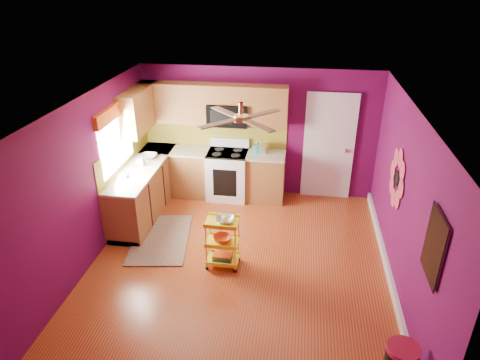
# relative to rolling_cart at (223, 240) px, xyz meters

# --- Properties ---
(ground) EXTENTS (5.00, 5.00, 0.00)m
(ground) POSITION_rel_rolling_cart_xyz_m (0.24, 0.03, -0.45)
(ground) COLOR maroon
(ground) RESTS_ON ground
(room_envelope) EXTENTS (4.54, 5.04, 2.52)m
(room_envelope) POSITION_rel_rolling_cart_xyz_m (0.26, 0.03, 1.18)
(room_envelope) COLOR #5A0A43
(room_envelope) RESTS_ON ground
(lower_cabinets) EXTENTS (2.81, 2.31, 0.94)m
(lower_cabinets) POSITION_rel_rolling_cart_xyz_m (-1.11, 1.85, -0.02)
(lower_cabinets) COLOR brown
(lower_cabinets) RESTS_ON ground
(electric_range) EXTENTS (0.76, 0.66, 1.13)m
(electric_range) POSITION_rel_rolling_cart_xyz_m (-0.31, 2.21, 0.03)
(electric_range) COLOR white
(electric_range) RESTS_ON ground
(upper_cabinetry) EXTENTS (2.80, 2.30, 1.26)m
(upper_cabinetry) POSITION_rel_rolling_cart_xyz_m (-1.01, 2.21, 1.35)
(upper_cabinetry) COLOR brown
(upper_cabinetry) RESTS_ON ground
(left_window) EXTENTS (0.08, 1.35, 1.08)m
(left_window) POSITION_rel_rolling_cart_xyz_m (-1.98, 1.08, 1.29)
(left_window) COLOR white
(left_window) RESTS_ON ground
(panel_door) EXTENTS (0.95, 0.11, 2.15)m
(panel_door) POSITION_rel_rolling_cart_xyz_m (1.59, 2.50, 0.57)
(panel_door) COLOR white
(panel_door) RESTS_ON ground
(right_wall_art) EXTENTS (0.04, 2.74, 1.04)m
(right_wall_art) POSITION_rel_rolling_cart_xyz_m (2.46, -0.30, 0.99)
(right_wall_art) COLOR black
(right_wall_art) RESTS_ON ground
(ceiling_fan) EXTENTS (1.01, 1.01, 0.26)m
(ceiling_fan) POSITION_rel_rolling_cart_xyz_m (0.24, 0.23, 1.84)
(ceiling_fan) COLOR #BF8C3F
(ceiling_fan) RESTS_ON ground
(shag_rug) EXTENTS (1.12, 1.61, 0.02)m
(shag_rug) POSITION_rel_rolling_cart_xyz_m (-1.17, 0.52, -0.44)
(shag_rug) COLOR black
(shag_rug) RESTS_ON ground
(rolling_cart) EXTENTS (0.49, 0.36, 0.88)m
(rolling_cart) POSITION_rel_rolling_cart_xyz_m (0.00, 0.00, 0.00)
(rolling_cart) COLOR yellow
(rolling_cart) RESTS_ON ground
(teal_kettle) EXTENTS (0.18, 0.18, 0.21)m
(teal_kettle) POSITION_rel_rolling_cart_xyz_m (0.25, 2.29, 0.57)
(teal_kettle) COLOR teal
(teal_kettle) RESTS_ON lower_cabinets
(toaster) EXTENTS (0.22, 0.15, 0.18)m
(toaster) POSITION_rel_rolling_cart_xyz_m (0.30, 2.28, 0.58)
(toaster) COLOR beige
(toaster) RESTS_ON lower_cabinets
(soap_bottle_a) EXTENTS (0.08, 0.08, 0.18)m
(soap_bottle_a) POSITION_rel_rolling_cart_xyz_m (-1.71, 1.38, 0.58)
(soap_bottle_a) COLOR #EA3F72
(soap_bottle_a) RESTS_ON lower_cabinets
(soap_bottle_b) EXTENTS (0.12, 0.12, 0.15)m
(soap_bottle_b) POSITION_rel_rolling_cart_xyz_m (-1.77, 1.39, 0.56)
(soap_bottle_b) COLOR white
(soap_bottle_b) RESTS_ON lower_cabinets
(counter_dish) EXTENTS (0.29, 0.29, 0.07)m
(counter_dish) POSITION_rel_rolling_cart_xyz_m (-1.70, 1.73, 0.52)
(counter_dish) COLOR white
(counter_dish) RESTS_ON lower_cabinets
(counter_cup) EXTENTS (0.11, 0.11, 0.09)m
(counter_cup) POSITION_rel_rolling_cart_xyz_m (-1.81, 0.88, 0.53)
(counter_cup) COLOR white
(counter_cup) RESTS_ON lower_cabinets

